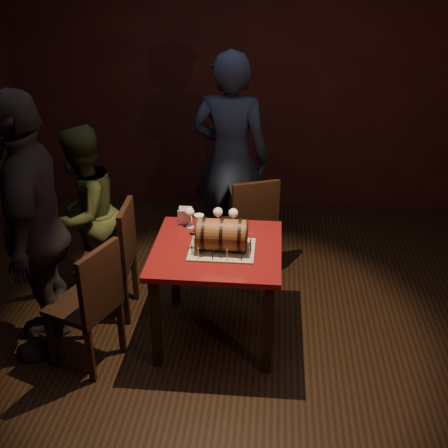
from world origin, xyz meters
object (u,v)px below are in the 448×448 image
object	(u,v)px
wine_glass_right	(233,214)
pint_of_ale	(199,225)
pub_table	(217,261)
chair_left_rear	(116,254)
person_left_rear	(84,215)
person_back	(230,159)
chair_left_front	(91,300)
person_left_front	(35,229)
barrel_cake	(222,235)
wine_glass_mid	(218,213)
wine_glass_left	(190,213)
chair_back	(251,222)

from	to	relation	value
wine_glass_right	pint_of_ale	size ratio (longest dim) A/B	1.07
pub_table	chair_left_rear	world-z (taller)	chair_left_rear
chair_left_rear	person_left_rear	bearing A→B (deg)	140.55
pint_of_ale	wine_glass_right	bearing A→B (deg)	23.88
pint_of_ale	chair_left_rear	distance (m)	0.72
wine_glass_right	person_back	bearing A→B (deg)	96.03
pub_table	chair_left_front	xyz separation A→B (m)	(-0.81, -0.39, -0.12)
pub_table	person_left_front	world-z (taller)	person_left_front
pub_table	chair_left_rear	distance (m)	0.84
pub_table	wine_glass_right	distance (m)	0.39
pub_table	barrel_cake	xyz separation A→B (m)	(0.04, -0.04, 0.23)
wine_glass_mid	person_left_rear	distance (m)	1.12
wine_glass_right	person_back	xyz separation A→B (m)	(-0.10, 0.94, 0.08)
chair_left_front	person_left_front	xyz separation A→B (m)	(-0.39, 0.17, 0.43)
pint_of_ale	person_back	world-z (taller)	person_back
wine_glass_left	person_left_rear	bearing A→B (deg)	167.44
wine_glass_left	wine_glass_right	size ratio (longest dim) A/B	1.00
pub_table	wine_glass_left	distance (m)	0.44
wine_glass_left	person_left_rear	xyz separation A→B (m)	(-0.88, 0.20, -0.15)
chair_back	barrel_cake	bearing A→B (deg)	-100.29
wine_glass_mid	person_left_front	size ratio (longest dim) A/B	0.08
wine_glass_left	chair_back	bearing A→B (deg)	53.01
pub_table	wine_glass_right	xyz separation A→B (m)	(0.09, 0.30, 0.23)
pub_table	person_left_rear	world-z (taller)	person_left_rear
chair_back	wine_glass_right	bearing A→B (deg)	-101.35
pint_of_ale	person_left_rear	bearing A→B (deg)	163.34
wine_glass_mid	person_back	xyz separation A→B (m)	(0.02, 0.93, 0.08)
wine_glass_mid	wine_glass_right	world-z (taller)	same
chair_left_rear	person_left_front	world-z (taller)	person_left_front
wine_glass_mid	barrel_cake	bearing A→B (deg)	-79.79
wine_glass_mid	person_left_rear	size ratio (longest dim) A/B	0.11
chair_back	pub_table	bearing A→B (deg)	-103.24
chair_left_rear	pint_of_ale	bearing A→B (deg)	-2.74
wine_glass_mid	wine_glass_right	xyz separation A→B (m)	(0.11, -0.01, 0.00)
barrel_cake	chair_back	size ratio (longest dim) A/B	0.43
barrel_cake	wine_glass_left	world-z (taller)	barrel_cake
wine_glass_right	pint_of_ale	bearing A→B (deg)	-156.12
wine_glass_mid	chair_back	xyz separation A→B (m)	(0.23, 0.56, -0.34)
barrel_cake	person_left_front	xyz separation A→B (m)	(-1.24, -0.18, 0.08)
wine_glass_mid	chair_left_rear	distance (m)	0.86
chair_left_front	person_left_rear	distance (m)	0.95
barrel_cake	chair_left_rear	size ratio (longest dim) A/B	0.43
pub_table	wine_glass_right	size ratio (longest dim) A/B	5.59
wine_glass_left	wine_glass_right	bearing A→B (deg)	2.51
pint_of_ale	person_left_rear	distance (m)	1.01
chair_back	person_left_rear	size ratio (longest dim) A/B	0.65
pub_table	person_back	bearing A→B (deg)	90.40
barrel_cake	wine_glass_left	xyz separation A→B (m)	(-0.27, 0.33, -0.00)
wine_glass_right	person_back	distance (m)	0.95
wine_glass_mid	person_left_rear	bearing A→B (deg)	170.91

